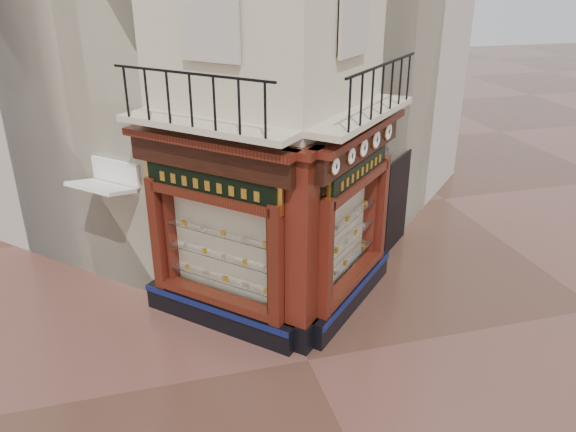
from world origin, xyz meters
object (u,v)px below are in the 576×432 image
object	(u,v)px
corner_pilaster	(302,256)
clock_e	(388,132)
clock_c	(363,148)
clock_a	(335,166)
signboard_right	(359,171)
clock_b	(351,156)
clock_d	(376,139)
awning	(116,296)
signboard_left	(210,185)

from	to	relation	value
corner_pilaster	clock_e	size ratio (longest dim) A/B	10.80
corner_pilaster	clock_c	distance (m)	2.36
corner_pilaster	clock_a	size ratio (longest dim) A/B	12.66
corner_pilaster	signboard_right	xyz separation A→B (m)	(1.46, 1.01, 1.15)
clock_a	clock_c	bearing A→B (deg)	0.00
corner_pilaster	clock_e	distance (m)	3.40
clock_a	clock_b	world-z (taller)	clock_b
clock_d	corner_pilaster	bearing A→B (deg)	169.26
clock_b	clock_d	distance (m)	1.21
awning	signboard_left	size ratio (longest dim) A/B	0.58
clock_a	signboard_left	bearing A→B (deg)	107.39
clock_e	signboard_left	distance (m)	3.94
clock_a	clock_e	xyz separation A→B (m)	(1.81, 1.81, -0.00)
awning	signboard_right	bearing A→B (deg)	-154.57
clock_b	clock_c	xyz separation A→B (m)	(0.41, 0.41, 0.00)
clock_e	signboard_right	bearing A→B (deg)	174.63
signboard_right	clock_b	bearing A→B (deg)	-171.18
corner_pilaster	clock_c	xyz separation A→B (m)	(1.44, 0.84, 1.67)
clock_c	signboard_left	xyz separation A→B (m)	(-2.90, 0.18, -0.52)
clock_b	clock_d	bearing A→B (deg)	0.00
clock_c	corner_pilaster	bearing A→B (deg)	165.17
clock_c	signboard_right	bearing A→B (deg)	38.83
corner_pilaster	clock_e	bearing A→B (deg)	-8.30
clock_c	signboard_right	size ratio (longest dim) A/B	0.19
clock_e	signboard_left	size ratio (longest dim) A/B	0.17
awning	clock_e	bearing A→B (deg)	-144.73
clock_a	awning	distance (m)	6.11
clock_a	clock_b	xyz separation A→B (m)	(0.48, 0.48, -0.00)
clock_e	clock_b	bearing A→B (deg)	-180.00
clock_b	awning	size ratio (longest dim) A/B	0.25
clock_a	corner_pilaster	bearing A→B (deg)	130.56
clock_e	signboard_left	world-z (taller)	clock_e
signboard_right	corner_pilaster	bearing A→B (deg)	169.75
clock_a	clock_d	xyz separation A→B (m)	(1.33, 1.33, -0.00)
clock_c	signboard_left	world-z (taller)	clock_c
clock_c	awning	xyz separation A→B (m)	(-4.92, 1.93, -3.62)
clock_b	signboard_left	bearing A→B (deg)	121.88
signboard_left	clock_b	bearing A→B (deg)	-148.12
clock_a	awning	size ratio (longest dim) A/B	0.25
clock_a	clock_c	distance (m)	1.25
clock_c	signboard_right	world-z (taller)	clock_c
clock_c	clock_d	xyz separation A→B (m)	(0.45, 0.45, -0.00)
corner_pilaster	clock_e	world-z (taller)	corner_pilaster
clock_b	awning	xyz separation A→B (m)	(-4.51, 2.34, -3.62)
clock_d	clock_e	xyz separation A→B (m)	(0.48, 0.48, 0.00)
signboard_left	clock_a	bearing A→B (deg)	-162.61
awning	signboard_right	xyz separation A→B (m)	(4.94, -1.76, 3.10)
clock_d	clock_a	bearing A→B (deg)	-180.00
clock_a	clock_b	bearing A→B (deg)	0.00
awning	corner_pilaster	bearing A→B (deg)	-173.54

